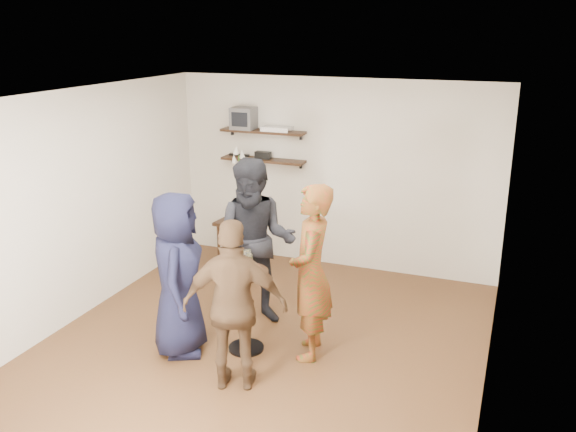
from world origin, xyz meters
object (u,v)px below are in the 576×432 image
object	(u,v)px
person_plaid	(311,273)
drinks_table	(245,300)
dvd_deck	(277,129)
radio	(263,155)
crt_monitor	(244,118)
person_navy	(177,274)
person_dark	(256,242)
person_brown	(235,306)
side_table	(240,228)

from	to	relation	value
person_plaid	drinks_table	bearing A→B (deg)	-90.00
dvd_deck	radio	world-z (taller)	dvd_deck
crt_monitor	drinks_table	distance (m)	3.12
drinks_table	dvd_deck	bearing A→B (deg)	104.75
dvd_deck	crt_monitor	bearing A→B (deg)	180.00
dvd_deck	radio	xyz separation A→B (m)	(-0.21, 0.00, -0.38)
person_navy	person_plaid	bearing A→B (deg)	-94.72
person_plaid	radio	bearing A→B (deg)	-160.47
person_dark	person_brown	world-z (taller)	person_dark
person_plaid	person_brown	distance (m)	0.92
drinks_table	person_brown	size ratio (longest dim) A/B	0.54
person_dark	person_navy	world-z (taller)	person_dark
side_table	dvd_deck	bearing A→B (deg)	43.66
dvd_deck	drinks_table	xyz separation A→B (m)	(0.66, -2.51, -1.33)
side_table	person_plaid	world-z (taller)	person_plaid
side_table	person_brown	world-z (taller)	person_brown
crt_monitor	person_navy	xyz separation A→B (m)	(0.53, -2.77, -1.16)
crt_monitor	dvd_deck	distance (m)	0.51
dvd_deck	radio	distance (m)	0.44
dvd_deck	side_table	distance (m)	1.46
side_table	person_navy	world-z (taller)	person_navy
crt_monitor	person_brown	xyz separation A→B (m)	(1.36, -3.15, -1.20)
crt_monitor	person_dark	world-z (taller)	crt_monitor
person_navy	person_dark	bearing A→B (deg)	-49.23
dvd_deck	side_table	bearing A→B (deg)	-136.34
crt_monitor	person_navy	world-z (taller)	crt_monitor
crt_monitor	person_navy	distance (m)	3.05
side_table	person_dark	size ratio (longest dim) A/B	0.35
side_table	drinks_table	xyz separation A→B (m)	(1.07, -2.12, 0.01)
side_table	person_dark	distance (m)	1.77
radio	drinks_table	xyz separation A→B (m)	(0.88, -2.51, -0.95)
side_table	person_brown	size ratio (longest dim) A/B	0.40
person_navy	side_table	bearing A→B (deg)	-12.19
dvd_deck	person_dark	xyz separation A→B (m)	(0.49, -1.86, -0.95)
dvd_deck	person_navy	xyz separation A→B (m)	(0.04, -2.77, -1.04)
person_brown	dvd_deck	bearing A→B (deg)	-92.31
dvd_deck	side_table	world-z (taller)	dvd_deck
radio	person_navy	bearing A→B (deg)	-84.73
crt_monitor	person_dark	distance (m)	2.36
crt_monitor	side_table	world-z (taller)	crt_monitor
radio	person_navy	distance (m)	2.86
radio	person_dark	bearing A→B (deg)	-69.17
person_dark	person_navy	distance (m)	1.02
person_plaid	person_navy	bearing A→B (deg)	-85.28
radio	side_table	xyz separation A→B (m)	(-0.20, -0.39, -0.97)
crt_monitor	dvd_deck	size ratio (longest dim) A/B	0.80
radio	drinks_table	bearing A→B (deg)	-70.77
radio	person_brown	size ratio (longest dim) A/B	0.13
person_navy	drinks_table	bearing A→B (deg)	-90.00
person_dark	drinks_table	bearing A→B (deg)	-90.00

